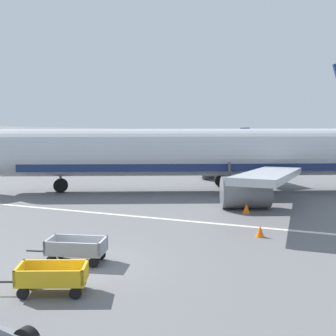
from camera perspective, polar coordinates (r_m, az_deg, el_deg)
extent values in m
plane|color=slate|center=(22.74, -9.62, -10.62)|extent=(220.00, 220.00, 0.00)
cube|color=#518442|center=(69.85, 12.28, 1.39)|extent=(220.00, 28.00, 0.06)
cube|color=silver|center=(30.82, -0.50, -5.76)|extent=(120.00, 0.36, 0.01)
cylinder|color=#B2B7BC|center=(39.93, 2.92, 1.78)|extent=(28.97, 15.39, 3.70)
cube|color=navy|center=(40.04, 2.91, 0.33)|extent=(26.15, 14.02, 0.56)
cube|color=#B2B7BC|center=(32.44, 11.42, -0.80)|extent=(2.96, 13.07, 1.35)
cylinder|color=slate|center=(33.91, 8.73, -2.70)|extent=(3.77, 3.20, 2.10)
cube|color=#B2B7BC|center=(48.74, 6.94, 1.94)|extent=(11.10, 10.95, 1.35)
cube|color=navy|center=(55.50, 8.63, 3.53)|extent=(0.91, 0.93, 1.90)
cylinder|color=slate|center=(47.18, 5.73, 0.13)|extent=(3.77, 3.20, 2.10)
cylinder|color=#4C4C51|center=(40.62, -12.02, -0.51)|extent=(0.20, 0.20, 2.04)
cylinder|color=black|center=(40.77, -11.99, -1.94)|extent=(1.19, 0.85, 1.10)
cylinder|color=#4C4C51|center=(38.24, 6.91, -0.88)|extent=(0.20, 0.20, 2.04)
cylinder|color=black|center=(38.40, 6.89, -2.39)|extent=(1.19, 0.85, 1.10)
cylinder|color=#4C4C51|center=(42.56, 6.02, -0.05)|extent=(0.20, 0.20, 2.04)
cylinder|color=black|center=(42.70, 6.00, -1.41)|extent=(1.19, 0.85, 1.10)
cube|color=gold|center=(19.51, -12.89, -12.26)|extent=(2.85, 2.25, 0.08)
cube|color=gold|center=(18.81, -13.33, -12.01)|extent=(2.35, 1.05, 0.55)
cube|color=gold|center=(20.01, -12.52, -10.80)|extent=(2.35, 1.05, 0.55)
cube|color=gold|center=(19.69, -16.39, -11.23)|extent=(0.63, 1.33, 0.55)
cube|color=gold|center=(19.19, -9.34, -11.51)|extent=(0.63, 1.33, 0.55)
cylinder|color=#2D2D33|center=(19.97, -18.05, -12.10)|extent=(0.95, 0.46, 0.08)
cylinder|color=black|center=(19.30, -16.02, -13.40)|extent=(0.47, 0.32, 0.44)
cylinder|color=black|center=(20.32, -15.17, -12.31)|extent=(0.47, 0.32, 0.44)
cylinder|color=black|center=(18.91, -10.37, -13.67)|extent=(0.47, 0.32, 0.44)
cylinder|color=black|center=(19.94, -9.82, -12.54)|extent=(0.47, 0.32, 0.44)
cube|color=gray|center=(22.87, -10.27, -9.27)|extent=(2.76, 1.96, 0.08)
cube|color=gray|center=(22.19, -10.82, -8.95)|extent=(2.45, 0.70, 0.55)
cube|color=gray|center=(23.38, -9.79, -8.09)|extent=(2.45, 0.70, 0.55)
cube|color=gray|center=(23.18, -13.14, -8.31)|extent=(0.44, 1.38, 0.55)
cube|color=gray|center=(22.45, -7.34, -8.69)|extent=(0.44, 1.38, 0.55)
cylinder|color=#2D2D33|center=(23.49, -14.50, -9.05)|extent=(0.99, 0.32, 0.08)
cylinder|color=black|center=(22.74, -12.98, -10.12)|extent=(0.47, 0.26, 0.44)
cylinder|color=black|center=(23.75, -12.02, -9.35)|extent=(0.47, 0.26, 0.44)
cylinder|color=black|center=(22.17, -8.37, -10.47)|extent=(0.47, 0.26, 0.44)
cylinder|color=black|center=(23.20, -7.59, -9.65)|extent=(0.47, 0.26, 0.44)
cone|color=orange|center=(27.15, 10.32, -7.02)|extent=(0.46, 0.46, 0.60)
cone|color=orange|center=(32.72, 8.83, -4.52)|extent=(0.48, 0.48, 0.64)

